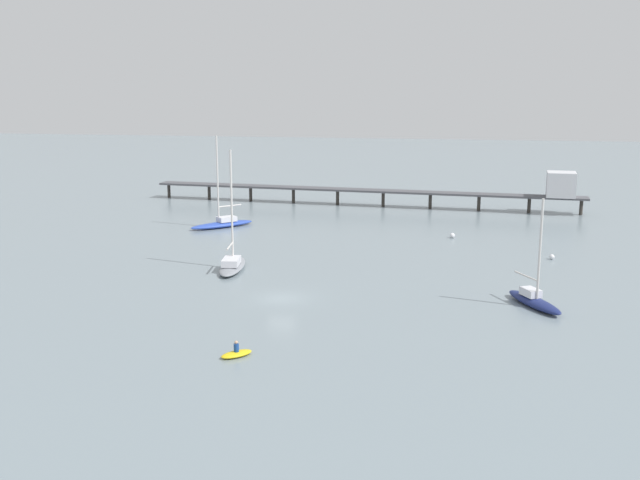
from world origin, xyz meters
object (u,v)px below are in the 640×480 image
object	(u,v)px
sailboat_blue	(222,222)
mooring_buoy_outer	(552,257)
dinghy_yellow	(236,353)
mooring_buoy_near	(452,236)
sailboat_gray	(232,263)
pier	(452,188)
sailboat_navy	(534,299)

from	to	relation	value
sailboat_blue	mooring_buoy_outer	distance (m)	42.01
dinghy_yellow	mooring_buoy_near	bearing A→B (deg)	71.94
dinghy_yellow	mooring_buoy_outer	size ratio (longest dim) A/B	4.33
sailboat_gray	mooring_buoy_outer	distance (m)	34.18
pier	mooring_buoy_outer	bearing A→B (deg)	-70.18
sailboat_navy	sailboat_gray	bearing A→B (deg)	165.68
mooring_buoy_outer	sailboat_gray	bearing A→B (deg)	-161.76
sailboat_gray	sailboat_navy	distance (m)	29.83
dinghy_yellow	sailboat_gray	bearing A→B (deg)	108.09
pier	mooring_buoy_near	xyz separation A→B (m)	(0.43, -21.40, -2.96)
sailboat_gray	dinghy_yellow	size ratio (longest dim) A/B	4.98
pier	sailboat_gray	size ratio (longest dim) A/B	5.55
sailboat_navy	mooring_buoy_outer	size ratio (longest dim) A/B	16.59
mooring_buoy_outer	sailboat_blue	bearing A→B (deg)	164.99
sailboat_navy	mooring_buoy_near	distance (m)	28.42
sailboat_navy	mooring_buoy_outer	xyz separation A→B (m)	(3.56, 18.08, -0.37)
pier	dinghy_yellow	xyz separation A→B (m)	(-13.73, -64.85, -3.06)
sailboat_blue	mooring_buoy_outer	world-z (taller)	sailboat_blue
sailboat_gray	mooring_buoy_outer	size ratio (longest dim) A/B	21.57
pier	mooring_buoy_near	world-z (taller)	pier
mooring_buoy_near	mooring_buoy_outer	xyz separation A→B (m)	(10.68, -9.43, -0.03)
sailboat_gray	dinghy_yellow	distance (m)	24.54
pier	sailboat_gray	xyz separation A→B (m)	(-21.35, -41.54, -2.60)
sailboat_navy	dinghy_yellow	distance (m)	26.59
sailboat_gray	mooring_buoy_near	xyz separation A→B (m)	(21.78, 20.13, -0.36)
sailboat_gray	dinghy_yellow	world-z (taller)	sailboat_gray
sailboat_blue	sailboat_navy	world-z (taller)	sailboat_blue
sailboat_blue	mooring_buoy_near	xyz separation A→B (m)	(29.89, -1.44, -0.36)
sailboat_gray	mooring_buoy_near	bearing A→B (deg)	42.75
sailboat_navy	mooring_buoy_near	xyz separation A→B (m)	(-7.12, 27.51, -0.33)
pier	dinghy_yellow	world-z (taller)	pier
dinghy_yellow	mooring_buoy_near	xyz separation A→B (m)	(14.17, 43.45, 0.09)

